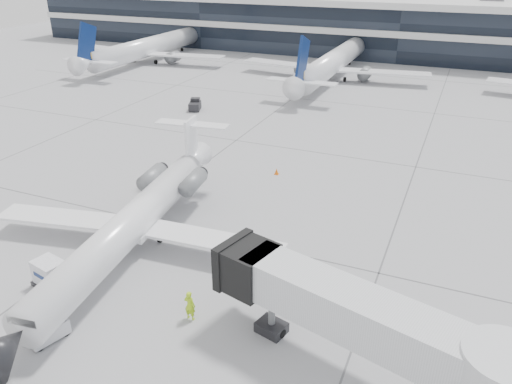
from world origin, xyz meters
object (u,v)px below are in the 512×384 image
at_px(regional_jet, 134,221).
at_px(jet_bridge, 372,322).
at_px(cargo_uld, 50,274).
at_px(ramp_worker, 190,305).
at_px(baggage_tug, 48,329).

height_order(regional_jet, jet_bridge, regional_jet).
xyz_separation_m(jet_bridge, cargo_uld, (-20.34, 0.00, -2.86)).
xyz_separation_m(ramp_worker, cargo_uld, (-9.88, -0.70, -0.06)).
distance_m(regional_jet, cargo_uld, 6.67).
height_order(regional_jet, ramp_worker, regional_jet).
relative_size(regional_jet, ramp_worker, 14.22).
bearing_deg(cargo_uld, regional_jet, 82.71).
bearing_deg(cargo_uld, baggage_tug, -35.29).
relative_size(jet_bridge, ramp_worker, 8.21).
distance_m(ramp_worker, cargo_uld, 9.91).
xyz_separation_m(regional_jet, ramp_worker, (7.63, -5.44, -1.21)).
height_order(jet_bridge, cargo_uld, jet_bridge).
bearing_deg(cargo_uld, jet_bridge, 12.84).
relative_size(regional_jet, baggage_tug, 11.32).
relative_size(ramp_worker, cargo_uld, 0.77).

